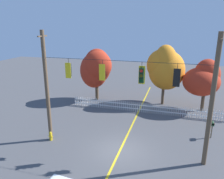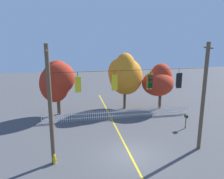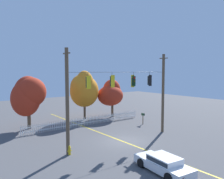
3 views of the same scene
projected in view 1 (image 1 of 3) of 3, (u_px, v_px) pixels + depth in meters
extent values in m
plane|color=#4C4C4F|center=(120.00, 150.00, 16.72)|extent=(80.00, 80.00, 0.00)
cube|color=gold|center=(120.00, 150.00, 16.72)|extent=(0.16, 36.00, 0.01)
cylinder|color=brown|center=(47.00, 88.00, 17.07)|extent=(0.30, 0.30, 8.76)
cylinder|color=brown|center=(212.00, 103.00, 13.87)|extent=(0.30, 0.30, 8.76)
cube|color=brown|center=(42.00, 36.00, 15.95)|extent=(0.10, 1.10, 0.10)
cube|color=brown|center=(220.00, 39.00, 12.75)|extent=(0.10, 1.10, 0.10)
cylinder|color=black|center=(121.00, 61.00, 14.78)|extent=(11.55, 0.02, 0.02)
cylinder|color=black|center=(68.00, 61.00, 15.91)|extent=(0.03, 0.03, 0.41)
cube|color=yellow|center=(68.00, 71.00, 15.97)|extent=(0.43, 0.02, 1.12)
cube|color=black|center=(69.00, 70.00, 16.09)|extent=(0.30, 0.24, 0.91)
cylinder|color=red|center=(70.00, 66.00, 16.13)|extent=(0.20, 0.03, 0.20)
cube|color=black|center=(70.00, 64.00, 16.14)|extent=(0.22, 0.12, 0.06)
cylinder|color=#463B09|center=(70.00, 70.00, 16.22)|extent=(0.20, 0.03, 0.20)
cube|color=black|center=(70.00, 68.00, 16.23)|extent=(0.22, 0.12, 0.06)
cylinder|color=#073513|center=(70.00, 74.00, 16.30)|extent=(0.20, 0.03, 0.20)
cube|color=black|center=(70.00, 72.00, 16.31)|extent=(0.22, 0.12, 0.06)
cylinder|color=black|center=(103.00, 63.00, 15.20)|extent=(0.03, 0.03, 0.38)
cube|color=yellow|center=(102.00, 72.00, 15.26)|extent=(0.43, 0.02, 1.14)
cube|color=black|center=(103.00, 72.00, 15.38)|extent=(0.30, 0.24, 0.92)
cylinder|color=red|center=(103.00, 67.00, 15.42)|extent=(0.20, 0.03, 0.20)
cube|color=black|center=(103.00, 66.00, 15.43)|extent=(0.22, 0.12, 0.06)
cylinder|color=#463B09|center=(103.00, 72.00, 15.50)|extent=(0.20, 0.03, 0.20)
cube|color=black|center=(103.00, 70.00, 15.51)|extent=(0.22, 0.12, 0.06)
cylinder|color=#073513|center=(103.00, 76.00, 15.59)|extent=(0.20, 0.03, 0.20)
cube|color=black|center=(104.00, 74.00, 15.60)|extent=(0.22, 0.12, 0.06)
cylinder|color=black|center=(142.00, 65.00, 14.46)|extent=(0.03, 0.03, 0.41)
cube|color=yellow|center=(142.00, 75.00, 14.78)|extent=(0.43, 0.02, 1.23)
cube|color=black|center=(141.00, 75.00, 14.66)|extent=(0.30, 0.24, 0.99)
cylinder|color=red|center=(141.00, 71.00, 14.44)|extent=(0.20, 0.03, 0.20)
cube|color=black|center=(141.00, 69.00, 14.37)|extent=(0.22, 0.12, 0.06)
cylinder|color=#463B09|center=(141.00, 76.00, 14.53)|extent=(0.20, 0.03, 0.20)
cube|color=black|center=(141.00, 74.00, 14.46)|extent=(0.22, 0.12, 0.06)
cylinder|color=#073513|center=(141.00, 81.00, 14.63)|extent=(0.20, 0.03, 0.20)
cube|color=black|center=(141.00, 79.00, 14.55)|extent=(0.22, 0.12, 0.06)
cylinder|color=black|center=(178.00, 67.00, 13.85)|extent=(0.03, 0.03, 0.41)
cube|color=black|center=(177.00, 78.00, 13.92)|extent=(0.43, 0.02, 1.17)
cube|color=black|center=(177.00, 77.00, 14.04)|extent=(0.30, 0.24, 0.94)
cylinder|color=red|center=(177.00, 72.00, 14.08)|extent=(0.20, 0.03, 0.20)
cube|color=black|center=(177.00, 70.00, 14.08)|extent=(0.22, 0.12, 0.06)
cylinder|color=#463B09|center=(177.00, 77.00, 14.17)|extent=(0.20, 0.03, 0.20)
cube|color=black|center=(177.00, 75.00, 14.17)|extent=(0.22, 0.12, 0.06)
cylinder|color=#073513|center=(176.00, 82.00, 14.26)|extent=(0.20, 0.03, 0.20)
cube|color=black|center=(177.00, 80.00, 14.26)|extent=(0.22, 0.12, 0.06)
cube|color=white|center=(75.00, 101.00, 25.90)|extent=(0.06, 0.04, 1.07)
cube|color=white|center=(77.00, 101.00, 25.84)|extent=(0.06, 0.04, 1.07)
cube|color=white|center=(79.00, 101.00, 25.78)|extent=(0.06, 0.04, 1.07)
cube|color=white|center=(80.00, 101.00, 25.72)|extent=(0.06, 0.04, 1.07)
cube|color=white|center=(82.00, 101.00, 25.65)|extent=(0.06, 0.04, 1.07)
cube|color=white|center=(84.00, 102.00, 25.59)|extent=(0.06, 0.04, 1.07)
cube|color=white|center=(86.00, 102.00, 25.53)|extent=(0.06, 0.04, 1.07)
cube|color=white|center=(88.00, 102.00, 25.47)|extent=(0.06, 0.04, 1.07)
cube|color=white|center=(89.00, 102.00, 25.41)|extent=(0.06, 0.04, 1.07)
cube|color=white|center=(91.00, 102.00, 25.35)|extent=(0.06, 0.04, 1.07)
cube|color=white|center=(93.00, 103.00, 25.29)|extent=(0.06, 0.04, 1.07)
cube|color=white|center=(95.00, 103.00, 25.23)|extent=(0.06, 0.04, 1.07)
cube|color=white|center=(97.00, 103.00, 25.17)|extent=(0.06, 0.04, 1.07)
cube|color=white|center=(99.00, 103.00, 25.11)|extent=(0.06, 0.04, 1.07)
cube|color=white|center=(100.00, 103.00, 25.05)|extent=(0.06, 0.04, 1.07)
cube|color=white|center=(102.00, 103.00, 24.98)|extent=(0.06, 0.04, 1.07)
cube|color=white|center=(104.00, 104.00, 24.92)|extent=(0.06, 0.04, 1.07)
cube|color=white|center=(106.00, 104.00, 24.86)|extent=(0.06, 0.04, 1.07)
cube|color=white|center=(108.00, 104.00, 24.80)|extent=(0.06, 0.04, 1.07)
cube|color=white|center=(110.00, 104.00, 24.74)|extent=(0.06, 0.04, 1.07)
cube|color=white|center=(112.00, 104.00, 24.68)|extent=(0.06, 0.04, 1.07)
cube|color=white|center=(114.00, 105.00, 24.62)|extent=(0.06, 0.04, 1.07)
cube|color=white|center=(116.00, 105.00, 24.56)|extent=(0.06, 0.04, 1.07)
cube|color=white|center=(118.00, 105.00, 24.50)|extent=(0.06, 0.04, 1.07)
cube|color=white|center=(120.00, 105.00, 24.44)|extent=(0.06, 0.04, 1.07)
cube|color=white|center=(121.00, 105.00, 24.38)|extent=(0.06, 0.04, 1.07)
cube|color=white|center=(123.00, 106.00, 24.32)|extent=(0.06, 0.04, 1.07)
cube|color=white|center=(125.00, 106.00, 24.25)|extent=(0.06, 0.04, 1.07)
cube|color=white|center=(127.00, 106.00, 24.19)|extent=(0.06, 0.04, 1.07)
cube|color=white|center=(129.00, 106.00, 24.13)|extent=(0.06, 0.04, 1.07)
cube|color=white|center=(131.00, 107.00, 24.07)|extent=(0.06, 0.04, 1.07)
cube|color=white|center=(133.00, 107.00, 24.01)|extent=(0.06, 0.04, 1.07)
cube|color=white|center=(136.00, 107.00, 23.95)|extent=(0.06, 0.04, 1.07)
cube|color=white|center=(138.00, 107.00, 23.89)|extent=(0.06, 0.04, 1.07)
cube|color=white|center=(140.00, 107.00, 23.83)|extent=(0.06, 0.04, 1.07)
cube|color=white|center=(142.00, 108.00, 23.77)|extent=(0.06, 0.04, 1.07)
cube|color=white|center=(144.00, 108.00, 23.71)|extent=(0.06, 0.04, 1.07)
cube|color=white|center=(146.00, 108.00, 23.65)|extent=(0.06, 0.04, 1.07)
cube|color=white|center=(148.00, 108.00, 23.58)|extent=(0.06, 0.04, 1.07)
cube|color=white|center=(150.00, 108.00, 23.52)|extent=(0.06, 0.04, 1.07)
cube|color=white|center=(152.00, 109.00, 23.46)|extent=(0.06, 0.04, 1.07)
cube|color=white|center=(154.00, 109.00, 23.40)|extent=(0.06, 0.04, 1.07)
cube|color=white|center=(156.00, 109.00, 23.34)|extent=(0.06, 0.04, 1.07)
cube|color=white|center=(159.00, 109.00, 23.28)|extent=(0.06, 0.04, 1.07)
cube|color=white|center=(161.00, 110.00, 23.22)|extent=(0.06, 0.04, 1.07)
cube|color=white|center=(163.00, 110.00, 23.16)|extent=(0.06, 0.04, 1.07)
cube|color=white|center=(165.00, 110.00, 23.10)|extent=(0.06, 0.04, 1.07)
cube|color=white|center=(167.00, 110.00, 23.04)|extent=(0.06, 0.04, 1.07)
cube|color=white|center=(169.00, 110.00, 22.98)|extent=(0.06, 0.04, 1.07)
cube|color=white|center=(172.00, 111.00, 22.92)|extent=(0.06, 0.04, 1.07)
cube|color=white|center=(174.00, 111.00, 22.85)|extent=(0.06, 0.04, 1.07)
cube|color=white|center=(176.00, 111.00, 22.79)|extent=(0.06, 0.04, 1.07)
cube|color=white|center=(178.00, 111.00, 22.73)|extent=(0.06, 0.04, 1.07)
cube|color=white|center=(181.00, 112.00, 22.67)|extent=(0.06, 0.04, 1.07)
cube|color=white|center=(183.00, 112.00, 22.61)|extent=(0.06, 0.04, 1.07)
cube|color=white|center=(185.00, 112.00, 22.55)|extent=(0.06, 0.04, 1.07)
cube|color=white|center=(188.00, 112.00, 22.49)|extent=(0.06, 0.04, 1.07)
cube|color=white|center=(190.00, 113.00, 22.43)|extent=(0.06, 0.04, 1.07)
cube|color=white|center=(192.00, 113.00, 22.37)|extent=(0.06, 0.04, 1.07)
cube|color=white|center=(195.00, 113.00, 22.31)|extent=(0.06, 0.04, 1.07)
cube|color=white|center=(197.00, 113.00, 22.25)|extent=(0.06, 0.04, 1.07)
cube|color=white|center=(199.00, 114.00, 22.18)|extent=(0.06, 0.04, 1.07)
cube|color=white|center=(202.00, 114.00, 22.12)|extent=(0.06, 0.04, 1.07)
cube|color=white|center=(204.00, 114.00, 22.06)|extent=(0.06, 0.04, 1.07)
cube|color=white|center=(206.00, 114.00, 22.00)|extent=(0.06, 0.04, 1.07)
cube|color=white|center=(209.00, 115.00, 21.94)|extent=(0.06, 0.04, 1.07)
cube|color=white|center=(211.00, 115.00, 21.88)|extent=(0.06, 0.04, 1.07)
cube|color=white|center=(214.00, 115.00, 21.82)|extent=(0.06, 0.04, 1.07)
cube|color=white|center=(216.00, 115.00, 21.76)|extent=(0.06, 0.04, 1.07)
cube|color=white|center=(219.00, 116.00, 21.70)|extent=(0.06, 0.04, 1.07)
cube|color=white|center=(221.00, 116.00, 21.64)|extent=(0.06, 0.04, 1.07)
cube|color=white|center=(224.00, 116.00, 21.58)|extent=(0.06, 0.04, 1.07)
cube|color=white|center=(146.00, 110.00, 23.73)|extent=(16.51, 0.03, 0.08)
cube|color=white|center=(146.00, 106.00, 23.61)|extent=(16.51, 0.03, 0.08)
cylinder|color=brown|center=(97.00, 90.00, 27.65)|extent=(0.41, 0.41, 2.45)
ellipsoid|color=#B22D19|center=(94.00, 71.00, 27.02)|extent=(3.40, 3.09, 4.23)
ellipsoid|color=#B22D19|center=(97.00, 66.00, 26.96)|extent=(3.36, 2.73, 4.26)
ellipsoid|color=#B22D19|center=(97.00, 65.00, 26.35)|extent=(3.47, 2.88, 3.51)
cylinder|color=brown|center=(163.00, 93.00, 26.00)|extent=(0.32, 0.32, 2.71)
ellipsoid|color=orange|center=(167.00, 70.00, 25.57)|extent=(4.13, 4.07, 4.55)
ellipsoid|color=orange|center=(165.00, 66.00, 25.07)|extent=(2.82, 2.77, 4.74)
ellipsoid|color=orange|center=(161.00, 65.00, 25.24)|extent=(3.33, 2.79, 3.56)
cylinder|color=brown|center=(203.00, 100.00, 24.10)|extent=(0.36, 0.36, 2.48)
ellipsoid|color=#B22D19|center=(201.00, 82.00, 23.61)|extent=(3.85, 3.81, 3.03)
ellipsoid|color=#B22D19|center=(207.00, 75.00, 23.59)|extent=(2.70, 2.67, 3.46)
cube|color=white|center=(60.00, 178.00, 12.91)|extent=(0.20, 0.06, 0.10)
cylinder|color=gold|center=(51.00, 137.00, 18.10)|extent=(0.22, 0.22, 0.61)
sphere|color=gold|center=(50.00, 133.00, 17.99)|extent=(0.20, 0.20, 0.20)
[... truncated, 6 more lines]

